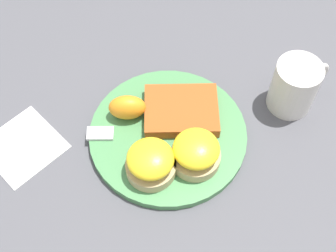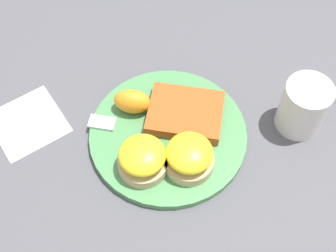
# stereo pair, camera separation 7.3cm
# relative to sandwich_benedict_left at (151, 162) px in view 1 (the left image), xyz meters

# --- Properties ---
(ground_plane) EXTENTS (1.10, 1.10, 0.00)m
(ground_plane) POSITION_rel_sandwich_benedict_left_xyz_m (0.05, 0.05, -0.04)
(ground_plane) COLOR #4C4C51
(plate) EXTENTS (0.25, 0.25, 0.01)m
(plate) POSITION_rel_sandwich_benedict_left_xyz_m (0.05, 0.05, -0.03)
(plate) COLOR #47844C
(plate) RESTS_ON ground_plane
(sandwich_benedict_left) EXTENTS (0.08, 0.08, 0.05)m
(sandwich_benedict_left) POSITION_rel_sandwich_benedict_left_xyz_m (0.00, 0.00, 0.00)
(sandwich_benedict_left) COLOR tan
(sandwich_benedict_left) RESTS_ON plate
(sandwich_benedict_right) EXTENTS (0.08, 0.08, 0.05)m
(sandwich_benedict_right) POSITION_rel_sandwich_benedict_left_xyz_m (0.07, -0.02, 0.00)
(sandwich_benedict_right) COLOR tan
(sandwich_benedict_right) RESTS_ON plate
(hashbrown_patty) EXTENTS (0.15, 0.14, 0.02)m
(hashbrown_patty) POSITION_rel_sandwich_benedict_left_xyz_m (0.09, 0.07, -0.02)
(hashbrown_patty) COLOR #A34C1D
(hashbrown_patty) RESTS_ON plate
(orange_wedge) EXTENTS (0.07, 0.06, 0.04)m
(orange_wedge) POSITION_rel_sandwich_benedict_left_xyz_m (0.01, 0.11, -0.00)
(orange_wedge) COLOR orange
(orange_wedge) RESTS_ON plate
(fork) EXTENTS (0.19, 0.11, 0.00)m
(fork) POSITION_rel_sandwich_benedict_left_xyz_m (0.02, 0.06, -0.02)
(fork) COLOR silver
(fork) RESTS_ON plate
(cup) EXTENTS (0.10, 0.07, 0.09)m
(cup) POSITION_rel_sandwich_benedict_left_xyz_m (0.27, 0.01, 0.01)
(cup) COLOR silver
(cup) RESTS_ON ground_plane
(napkin) EXTENTS (0.14, 0.14, 0.00)m
(napkin) POSITION_rel_sandwich_benedict_left_xyz_m (-0.16, 0.14, -0.04)
(napkin) COLOR white
(napkin) RESTS_ON ground_plane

